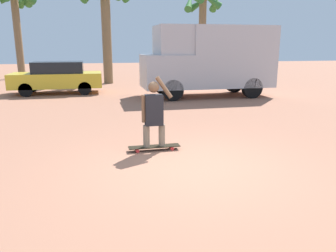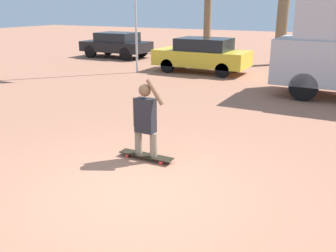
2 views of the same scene
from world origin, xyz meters
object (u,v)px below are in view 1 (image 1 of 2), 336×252
camper_van (210,59)px  palm_tree_center_background (105,2)px  skateboard (154,147)px  palm_tree_near_van (202,12)px  parked_car_yellow (57,77)px  palm_tree_far_left (15,5)px  person_skateboarder (154,111)px

camper_van → palm_tree_center_background: bearing=123.5°
skateboard → palm_tree_near_van: (6.87, 17.68, 4.60)m
camper_van → palm_tree_center_background: (-4.22, 6.36, 2.99)m
palm_tree_near_van → camper_van: bearing=-106.2°
palm_tree_near_van → palm_tree_center_background: size_ratio=1.02×
parked_car_yellow → palm_tree_near_van: bearing=39.1°
palm_tree_near_van → palm_tree_center_background: (-7.24, -4.01, -0.02)m
palm_tree_far_left → palm_tree_center_background: bearing=-39.4°
camper_van → skateboard: bearing=-117.7°
skateboard → palm_tree_far_left: (-6.16, 18.43, 4.84)m
skateboard → camper_van: (3.85, 7.31, 1.59)m
parked_car_yellow → person_skateboarder: bearing=-73.4°
skateboard → camper_van: size_ratio=0.20×
skateboard → palm_tree_far_left: bearing=108.5°
person_skateboarder → palm_tree_near_van: bearing=68.8°
parked_car_yellow → camper_van: bearing=-19.8°
palm_tree_near_van → palm_tree_center_background: bearing=-151.0°
person_skateboarder → palm_tree_near_van: size_ratio=0.24×
palm_tree_center_background → person_skateboarder: bearing=-88.5°
person_skateboarder → palm_tree_far_left: palm_tree_far_left is taller
skateboard → parked_car_yellow: 10.19m
person_skateboarder → parked_car_yellow: size_ratio=0.36×
person_skateboarder → palm_tree_center_background: bearing=91.5°
palm_tree_near_van → palm_tree_far_left: size_ratio=1.00×
camper_van → parked_car_yellow: camper_van is taller
parked_car_yellow → palm_tree_near_van: 13.18m
skateboard → camper_van: bearing=62.3°
person_skateboarder → camper_van: bearing=62.2°
palm_tree_far_left → person_skateboarder: bearing=-71.5°
person_skateboarder → palm_tree_far_left: 19.85m
palm_tree_center_background → palm_tree_far_left: 7.50m
person_skateboarder → camper_van: camper_van is taller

